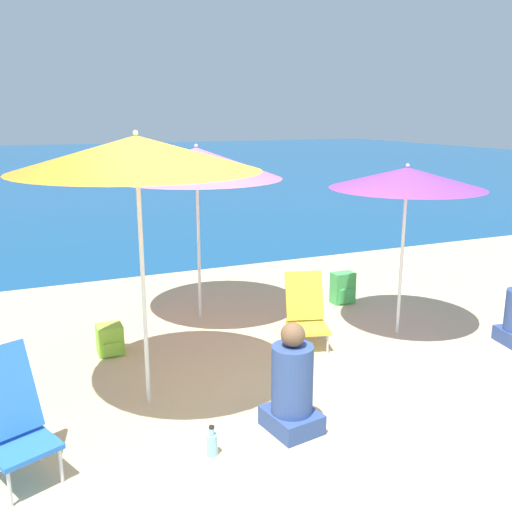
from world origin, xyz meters
The scene contains 11 objects.
ground_plane centered at (0.00, 0.00, 0.00)m, with size 60.00×60.00×0.00m, color #D1BA89.
sea_water centered at (0.00, 24.90, 0.00)m, with size 60.00×40.00×0.01m.
beach_umbrella_purple centered at (2.19, 1.42, 1.77)m, with size 1.68×1.68×1.93m.
beach_umbrella_orange centered at (-0.80, 0.95, 2.14)m, with size 1.98×1.98×2.32m.
beach_umbrella_pink centered at (0.27, 2.80, 1.89)m, with size 2.00×2.00×2.11m.
beach_chair_blue centered at (-1.87, 0.28, 0.46)m, with size 0.59×0.66×0.91m.
beach_chair_yellow centered at (1.09, 1.58, 0.37)m, with size 0.55×0.66×0.76m.
person_seated_near centered at (0.14, 0.05, 0.37)m, with size 0.43×0.48×0.90m.
backpack_green centered at (2.17, 2.57, 0.20)m, with size 0.29×0.21×0.41m.
backpack_lime centered at (-0.93, 2.13, 0.15)m, with size 0.26×0.27×0.31m.
water_bottle centered at (-0.55, -0.03, 0.09)m, with size 0.09×0.09×0.24m.
Camera 1 is at (-1.73, -3.58, 2.45)m, focal length 40.00 mm.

